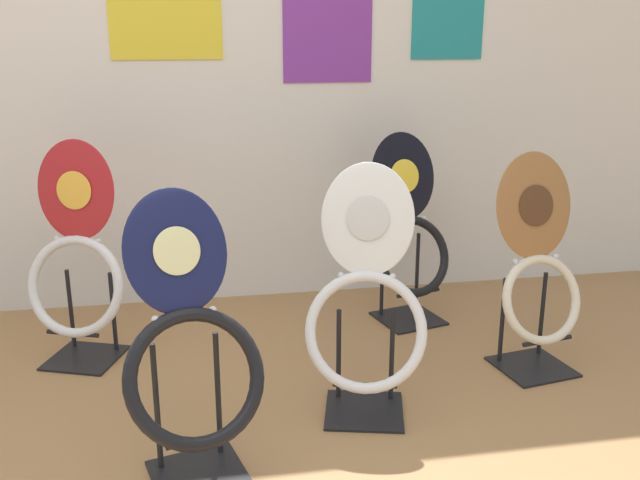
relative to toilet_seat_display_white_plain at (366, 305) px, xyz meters
name	(u,v)px	position (x,y,z in m)	size (l,w,h in m)	color
wall_back	(148,37)	(-0.75, 1.26, 0.89)	(8.00, 0.07, 2.60)	silver
toilet_seat_display_white_plain	(366,305)	(0.00, 0.00, 0.00)	(0.47, 0.40, 0.89)	black
toilet_seat_display_woodgrain	(537,267)	(0.75, 0.22, 0.02)	(0.39, 0.33, 0.88)	black
toilet_seat_display_crimson_swirl	(76,267)	(-1.06, 0.61, 0.00)	(0.45, 0.36, 0.92)	black
toilet_seat_display_jazz_black	(409,237)	(0.40, 0.79, 0.00)	(0.42, 0.36, 0.88)	black
toilet_seat_display_navy_moon	(191,354)	(-0.61, -0.29, 0.00)	(0.47, 0.43, 0.89)	black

